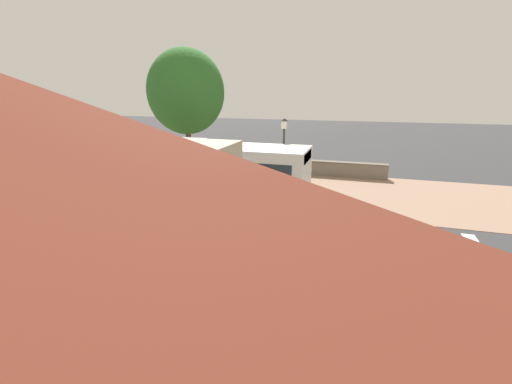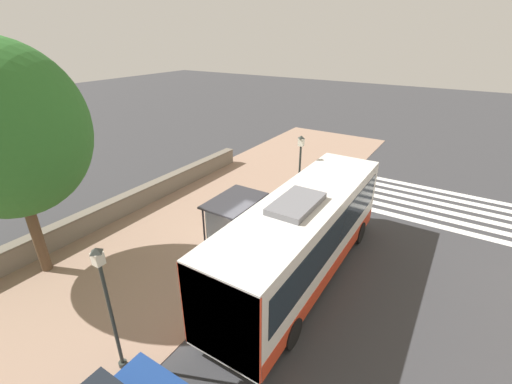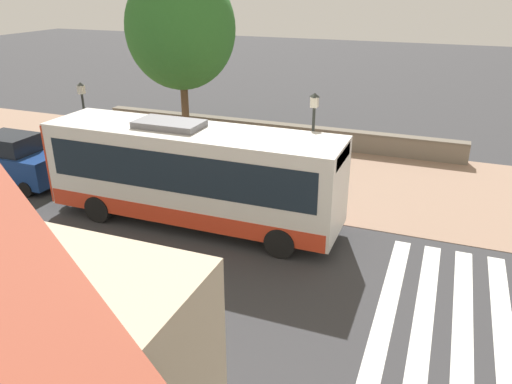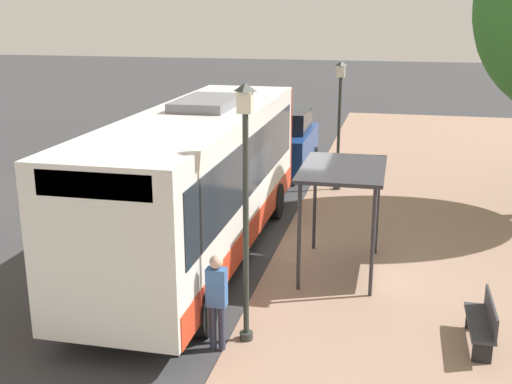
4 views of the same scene
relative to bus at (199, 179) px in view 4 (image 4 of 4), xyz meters
name	(u,v)px [view 4 (image 4 of 4)]	position (x,y,z in m)	size (l,w,h in m)	color
ground_plane	(277,250)	(-1.71, -0.76, -1.91)	(120.00, 120.00, 0.00)	#353538
sidewalk_plaza	(467,265)	(-6.21, -0.76, -1.90)	(9.00, 44.00, 0.02)	#937560
bus	(199,179)	(0.00, 0.00, 0.00)	(2.70, 10.48, 3.69)	silver
bus_shelter	(350,185)	(-3.49, 0.21, 0.12)	(1.80, 2.74, 2.43)	#2D2D33
pedestrian	(217,295)	(-1.60, 4.18, -0.87)	(0.34, 0.23, 1.76)	#2D3347
bench	(483,322)	(-6.09, 3.05, -1.44)	(0.40, 1.50, 0.88)	#333338
street_lamp_near	(246,195)	(-2.01, 3.75, 0.81)	(0.28, 0.28, 4.59)	#2D332D
street_lamp_far	(339,115)	(-2.61, -6.55, 0.56)	(0.28, 0.28, 4.15)	#2D332D
parked_car_behind_bus	(285,142)	(-0.48, -8.75, -0.86)	(2.01, 4.12, 2.20)	navy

